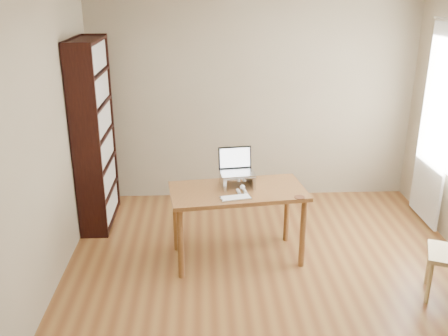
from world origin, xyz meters
TOP-DOWN VIEW (x-y plane):
  - room at (0.03, 0.01)m, footprint 4.04×4.54m
  - bookshelf at (-1.83, 1.55)m, footprint 0.30×0.90m
  - desk at (-0.30, 0.63)m, footprint 1.38×0.82m
  - laptop_stand at (-0.30, 0.71)m, footprint 0.32×0.25m
  - laptop at (-0.30, 0.77)m, footprint 0.36×0.31m
  - keyboard at (-0.34, 0.41)m, footprint 0.30×0.18m
  - coaster at (0.26, 0.42)m, footprint 0.10×0.10m
  - cat at (-0.29, 0.74)m, footprint 0.25×0.49m

SIDE VIEW (x-z plane):
  - desk at x=-0.30m, z-range 0.27..1.02m
  - coaster at x=0.26m, z-range 0.75..0.76m
  - keyboard at x=-0.34m, z-range 0.75..0.77m
  - cat at x=-0.29m, z-range 0.74..0.89m
  - laptop_stand at x=-0.30m, z-range 0.77..0.90m
  - laptop at x=-0.30m, z-range 0.82..1.06m
  - bookshelf at x=-1.83m, z-range 0.00..2.10m
  - room at x=0.03m, z-range -0.02..2.62m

